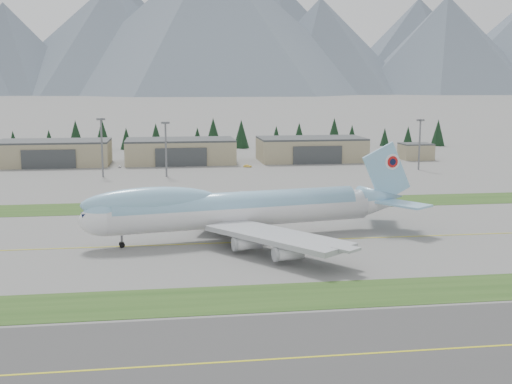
{
  "coord_description": "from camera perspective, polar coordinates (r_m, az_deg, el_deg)",
  "views": [
    {
      "loc": [
        -21.52,
        -138.64,
        34.98
      ],
      "look_at": [
        0.92,
        19.84,
        8.0
      ],
      "focal_mm": 45.0,
      "sensor_mm": 36.0,
      "label": 1
    }
  ],
  "objects": [
    {
      "name": "asphalt_taxiway",
      "position": [
        86.95,
        7.2,
        -14.23
      ],
      "size": [
        400.0,
        32.0,
        0.04
      ],
      "primitive_type": "cube",
      "color": "#3D3D3D",
      "rests_on": "ground"
    },
    {
      "name": "conifer_belt",
      "position": [
        352.87,
        -4.44,
        5.04
      ],
      "size": [
        276.42,
        13.58,
        16.81
      ],
      "color": "black",
      "rests_on": "ground"
    },
    {
      "name": "ground",
      "position": [
        144.59,
        0.74,
        -4.43
      ],
      "size": [
        7000.0,
        7000.0,
        0.0
      ],
      "primitive_type": "plane",
      "color": "slate",
      "rests_on": "ground"
    },
    {
      "name": "mountain_ridge_rear",
      "position": [
        3050.22,
        -5.31,
        13.61
      ],
      "size": [
        4451.23,
        1035.77,
        517.89
      ],
      "color": "#495262",
      "rests_on": "ground"
    },
    {
      "name": "service_vehicle_a",
      "position": [
        278.12,
        -12.01,
        2.13
      ],
      "size": [
        1.48,
        3.23,
        1.08
      ],
      "primitive_type": "imported",
      "rotation": [
        0.0,
        0.0,
        0.07
      ],
      "color": "silver",
      "rests_on": "ground"
    },
    {
      "name": "hangar_left",
      "position": [
        294.07,
        -17.53,
        3.35
      ],
      "size": [
        48.0,
        26.6,
        10.8
      ],
      "color": "tan",
      "rests_on": "ground"
    },
    {
      "name": "grass_strip_near",
      "position": [
        108.7,
        3.85,
        -9.23
      ],
      "size": [
        400.0,
        14.0,
        0.08
      ],
      "primitive_type": "cube",
      "color": "#294C1B",
      "rests_on": "ground"
    },
    {
      "name": "boeing_747_freighter",
      "position": [
        146.12,
        -1.58,
        -1.48
      ],
      "size": [
        80.86,
        68.49,
        21.2
      ],
      "rotation": [
        0.0,
        0.0,
        0.17
      ],
      "color": "white",
      "rests_on": "ground"
    },
    {
      "name": "control_shed",
      "position": [
        310.98,
        14.02,
        3.53
      ],
      "size": [
        14.0,
        12.0,
        7.6
      ],
      "color": "tan",
      "rests_on": "ground"
    },
    {
      "name": "service_vehicle_c",
      "position": [
        292.82,
        10.63,
        2.54
      ],
      "size": [
        3.09,
        4.42,
        1.19
      ],
      "primitive_type": "imported",
      "rotation": [
        0.0,
        0.0,
        -0.39
      ],
      "color": "#A0A0A4",
      "rests_on": "ground"
    },
    {
      "name": "taxiway_line_near",
      "position": [
        86.95,
        7.2,
        -14.23
      ],
      "size": [
        400.0,
        0.4,
        0.02
      ],
      "primitive_type": "cube",
      "color": "yellow",
      "rests_on": "ground"
    },
    {
      "name": "hangar_center",
      "position": [
        290.12,
        -6.74,
        3.65
      ],
      "size": [
        48.0,
        26.6,
        10.8
      ],
      "color": "tan",
      "rests_on": "ground"
    },
    {
      "name": "floodlight_masts",
      "position": [
        248.88,
        -11.28,
        4.78
      ],
      "size": [
        185.39,
        9.02,
        22.34
      ],
      "color": "slate",
      "rests_on": "ground"
    },
    {
      "name": "service_vehicle_b",
      "position": [
        273.21,
        -0.75,
        2.21
      ],
      "size": [
        3.72,
        2.31,
        1.16
      ],
      "primitive_type": "imported",
      "rotation": [
        0.0,
        0.0,
        1.24
      ],
      "color": "gold",
      "rests_on": "ground"
    },
    {
      "name": "hangar_right",
      "position": [
        297.58,
        4.91,
        3.83
      ],
      "size": [
        48.0,
        26.6,
        10.8
      ],
      "color": "tan",
      "rests_on": "ground"
    },
    {
      "name": "grass_strip_far",
      "position": [
        188.18,
        -1.35,
        -1.15
      ],
      "size": [
        400.0,
        18.0,
        0.08
      ],
      "primitive_type": "cube",
      "color": "#294C1B",
      "rests_on": "ground"
    },
    {
      "name": "mountain_ridge_front",
      "position": [
        2322.08,
        -9.69,
        14.17
      ],
      "size": [
        4276.73,
        1217.15,
        509.62
      ],
      "color": "#495262",
      "rests_on": "ground"
    },
    {
      "name": "taxiway_line_main",
      "position": [
        144.59,
        0.74,
        -4.43
      ],
      "size": [
        400.0,
        0.4,
        0.02
      ],
      "primitive_type": "cube",
      "color": "yellow",
      "rests_on": "ground"
    }
  ]
}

